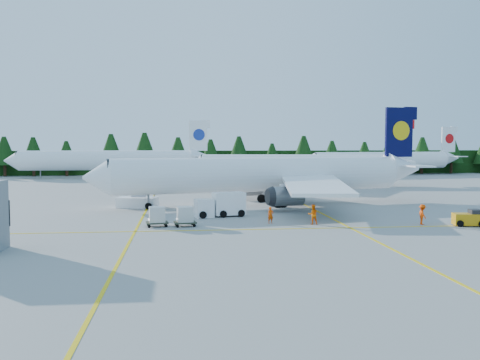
{
  "coord_description": "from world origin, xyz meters",
  "views": [
    {
      "loc": [
        -9.69,
        -54.54,
        8.02
      ],
      "look_at": [
        -2.75,
        9.72,
        3.5
      ],
      "focal_mm": 40.0,
      "sensor_mm": 36.0,
      "label": 1
    }
  ],
  "objects": [
    {
      "name": "treeline_hedge",
      "position": [
        0.0,
        82.0,
        3.0
      ],
      "size": [
        220.0,
        4.0,
        6.0
      ],
      "primitive_type": "cube",
      "color": "black",
      "rests_on": "ground"
    },
    {
      "name": "airliner_far_left",
      "position": [
        -28.04,
        68.8,
        4.11
      ],
      "size": [
        45.04,
        5.12,
        13.1
      ],
      "rotation": [
        0.0,
        0.0,
        0.02
      ],
      "color": "white",
      "rests_on": "ground"
    },
    {
      "name": "airliner_far_right",
      "position": [
        37.74,
        71.81,
        3.78
      ],
      "size": [
        41.18,
        10.3,
        12.04
      ],
      "rotation": [
        0.0,
        0.0,
        0.17
      ],
      "color": "white",
      "rests_on": "ground"
    },
    {
      "name": "uld_pair",
      "position": [
        -10.81,
        -3.33,
        1.07
      ],
      "size": [
        4.92,
        1.98,
        1.59
      ],
      "rotation": [
        0.0,
        0.0,
        0.13
      ],
      "color": "#353A2A",
      "rests_on": "ground"
    },
    {
      "name": "baggage_tug",
      "position": [
        17.82,
        -6.08,
        0.74
      ],
      "size": [
        3.05,
        2.03,
        1.5
      ],
      "rotation": [
        0.0,
        0.0,
        -0.2
      ],
      "color": "orange",
      "rests_on": "ground"
    },
    {
      "name": "ground",
      "position": [
        0.0,
        0.0,
        0.0
      ],
      "size": [
        320.0,
        320.0,
        0.0
      ],
      "primitive_type": "plane",
      "color": "#969591",
      "rests_on": "ground"
    },
    {
      "name": "taxi_stripe_a",
      "position": [
        -14.0,
        20.0,
        0.01
      ],
      "size": [
        0.25,
        120.0,
        0.01
      ],
      "primitive_type": "cube",
      "color": "yellow",
      "rests_on": "ground"
    },
    {
      "name": "airstairs",
      "position": [
        -15.19,
        12.76,
        0.94
      ],
      "size": [
        5.26,
        7.14,
        4.33
      ],
      "rotation": [
        0.0,
        0.0,
        -0.23
      ],
      "color": "white",
      "rests_on": "ground"
    },
    {
      "name": "service_truck",
      "position": [
        -5.65,
        3.07,
        1.29
      ],
      "size": [
        5.68,
        3.05,
        2.6
      ],
      "rotation": [
        0.0,
        0.0,
        0.21
      ],
      "color": "white",
      "rests_on": "ground"
    },
    {
      "name": "crew_b",
      "position": [
        3.03,
        -3.54,
        0.99
      ],
      "size": [
        0.96,
        0.75,
        1.97
      ],
      "primitive_type": "imported",
      "rotation": [
        0.0,
        0.0,
        3.15
      ],
      "color": "#FF6B05",
      "rests_on": "ground"
    },
    {
      "name": "taxi_stripe_cross",
      "position": [
        0.0,
        -6.0,
        0.01
      ],
      "size": [
        80.0,
        0.25,
        0.01
      ],
      "primitive_type": "cube",
      "color": "yellow",
      "rests_on": "ground"
    },
    {
      "name": "crew_c",
      "position": [
        13.69,
        -4.8,
        1.0
      ],
      "size": [
        0.6,
        0.85,
        1.99
      ],
      "primitive_type": "imported",
      "rotation": [
        0.0,
        0.0,
        1.52
      ],
      "color": "#FF4405",
      "rests_on": "ground"
    },
    {
      "name": "airliner_navy",
      "position": [
        -0.56,
        12.72,
        3.87
      ],
      "size": [
        43.85,
        35.75,
        12.87
      ],
      "rotation": [
        0.0,
        0.0,
        0.19
      ],
      "color": "white",
      "rests_on": "ground"
    },
    {
      "name": "airliner_red",
      "position": [
        10.98,
        44.1,
        3.65
      ],
      "size": [
        41.65,
        34.07,
        12.14
      ],
      "rotation": [
        0.0,
        0.0,
        -0.13
      ],
      "color": "white",
      "rests_on": "ground"
    },
    {
      "name": "taxi_stripe_b",
      "position": [
        6.0,
        20.0,
        0.01
      ],
      "size": [
        0.25,
        120.0,
        0.01
      ],
      "primitive_type": "cube",
      "color": "yellow",
      "rests_on": "ground"
    },
    {
      "name": "crew_a",
      "position": [
        -1.0,
        -2.41,
        0.82
      ],
      "size": [
        0.67,
        0.52,
        1.65
      ],
      "primitive_type": "imported",
      "rotation": [
        0.0,
        0.0,
        0.22
      ],
      "color": "#EA4604",
      "rests_on": "ground"
    }
  ]
}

